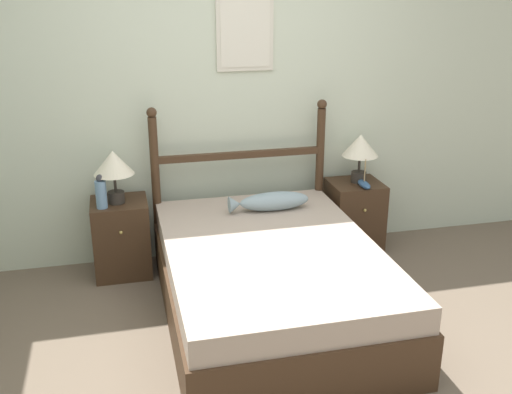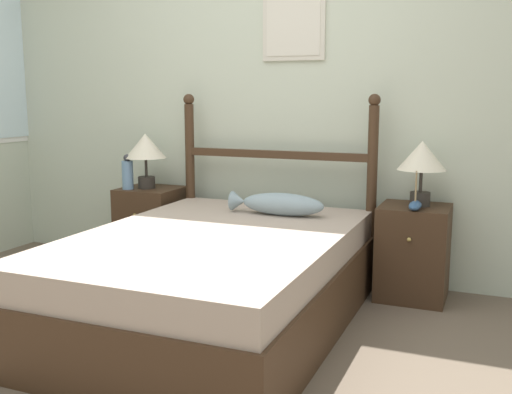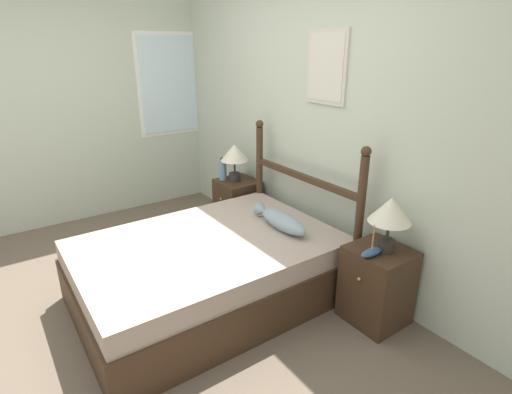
{
  "view_description": "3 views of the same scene",
  "coord_description": "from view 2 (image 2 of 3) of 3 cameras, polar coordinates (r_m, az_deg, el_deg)",
  "views": [
    {
      "loc": [
        -0.77,
        -2.7,
        2.08
      ],
      "look_at": [
        0.09,
        0.93,
        0.72
      ],
      "focal_mm": 42.0,
      "sensor_mm": 36.0,
      "label": 1
    },
    {
      "loc": [
        1.49,
        -2.11,
        1.22
      ],
      "look_at": [
        0.18,
        1.09,
        0.63
      ],
      "focal_mm": 42.0,
      "sensor_mm": 36.0,
      "label": 2
    },
    {
      "loc": [
        2.54,
        -0.62,
        1.87
      ],
      "look_at": [
        0.07,
        1.11,
        0.74
      ],
      "focal_mm": 28.0,
      "sensor_mm": 36.0,
      "label": 3
    }
  ],
  "objects": [
    {
      "name": "bed",
      "position": [
        3.21,
        -4.09,
        -7.89
      ],
      "size": [
        1.34,
        1.94,
        0.5
      ],
      "color": "#3D2819",
      "rests_on": "ground_plane"
    },
    {
      "name": "headboard",
      "position": [
        3.96,
        1.87,
        1.76
      ],
      "size": [
        1.35,
        0.07,
        1.23
      ],
      "color": "#3D2819",
      "rests_on": "ground_plane"
    },
    {
      "name": "nightstand_left",
      "position": [
        4.36,
        -9.94,
        -2.83
      ],
      "size": [
        0.41,
        0.41,
        0.57
      ],
      "color": "#3D2819",
      "rests_on": "ground_plane"
    },
    {
      "name": "model_boat",
      "position": [
        3.55,
        14.92,
        -0.74
      ],
      "size": [
        0.07,
        0.19,
        0.23
      ],
      "color": "#335684",
      "rests_on": "nightstand_right"
    },
    {
      "name": "wall_back",
      "position": [
        4.12,
        1.18,
        10.5
      ],
      "size": [
        6.4,
        0.08,
        2.55
      ],
      "color": "beige",
      "rests_on": "ground_plane"
    },
    {
      "name": "table_lamp_right",
      "position": [
        3.65,
        15.52,
        3.51
      ],
      "size": [
        0.28,
        0.28,
        0.39
      ],
      "color": "#2D2823",
      "rests_on": "nightstand_right"
    },
    {
      "name": "ground_plane",
      "position": [
        2.86,
        -12.07,
        -15.76
      ],
      "size": [
        16.0,
        16.0,
        0.0
      ],
      "primitive_type": "plane",
      "color": "brown"
    },
    {
      "name": "nightstand_right",
      "position": [
        3.74,
        14.73,
        -5.11
      ],
      "size": [
        0.41,
        0.41,
        0.57
      ],
      "color": "#3D2819",
      "rests_on": "ground_plane"
    },
    {
      "name": "fish_pillow",
      "position": [
        3.6,
        2.12,
        -0.66
      ],
      "size": [
        0.59,
        0.16,
        0.14
      ],
      "color": "#8499A3",
      "rests_on": "bed"
    },
    {
      "name": "table_lamp_left",
      "position": [
        4.27,
        -10.47,
        4.55
      ],
      "size": [
        0.28,
        0.28,
        0.39
      ],
      "color": "#2D2823",
      "rests_on": "nightstand_left"
    },
    {
      "name": "bottle",
      "position": [
        4.27,
        -12.13,
        2.21
      ],
      "size": [
        0.08,
        0.08,
        0.25
      ],
      "color": "#668CB2",
      "rests_on": "nightstand_left"
    }
  ]
}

